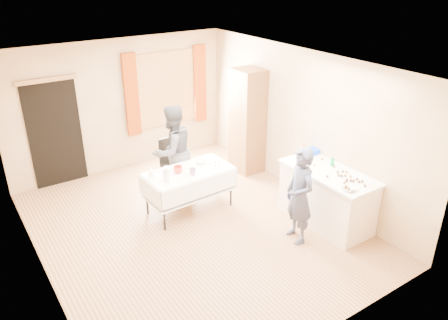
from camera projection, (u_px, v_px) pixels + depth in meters
floor at (193, 227)px, 7.04m from camera, size 4.50×5.50×0.02m
ceiling at (187, 65)px, 5.94m from camera, size 4.50×5.50×0.02m
wall_back at (120, 106)px, 8.57m from camera, size 4.50×0.02×2.60m
wall_front at (326, 245)px, 4.41m from camera, size 4.50×0.02×2.60m
wall_left at (30, 195)px, 5.35m from camera, size 0.02×5.50×2.60m
wall_right at (302, 124)px, 7.64m from camera, size 0.02×5.50×2.60m
window_frame at (166, 89)px, 8.97m from camera, size 1.32×0.06×1.52m
window_pane at (166, 89)px, 8.95m from camera, size 1.20×0.02×1.40m
curtain_left at (132, 95)px, 8.53m from camera, size 0.28×0.06×1.65m
curtain_right at (200, 84)px, 9.32m from camera, size 0.28×0.06×1.65m
doorway at (55, 134)px, 8.02m from camera, size 0.95×0.04×2.00m
door_lintel at (46, 80)px, 7.57m from camera, size 1.05×0.06×0.08m
cabinet at (247, 121)px, 8.54m from camera, size 0.50×0.60×2.07m
counter at (327, 197)px, 7.01m from camera, size 0.75×1.58×0.91m
party_table at (189, 187)px, 7.33m from camera, size 1.49×0.80×0.75m
chair at (173, 172)px, 8.22m from camera, size 0.40×0.40×0.93m
girl at (300, 196)px, 6.42m from camera, size 0.68×0.56×1.51m
woman at (173, 151)px, 7.70m from camera, size 1.06×0.95×1.68m
soda_can at (332, 162)px, 6.97m from camera, size 0.07×0.07×0.12m
mixing_bowl at (349, 189)px, 6.25m from camera, size 0.24×0.24×0.05m
foam_block at (301, 157)px, 7.21m from camera, size 0.17×0.14×0.08m
blue_basket at (311, 151)px, 7.42m from camera, size 0.30×0.21×0.08m
pitcher at (166, 175)px, 6.82m from camera, size 0.14×0.14×0.22m
cup_red at (178, 170)px, 7.11m from camera, size 0.20×0.20×0.11m
cup_rainbow at (193, 172)px, 7.04m from camera, size 0.16×0.16×0.11m
small_bowl at (201, 162)px, 7.45m from camera, size 0.25×0.25×0.06m
pastry_tray at (217, 164)px, 7.39m from camera, size 0.30×0.23×0.02m
bottle at (151, 172)px, 6.97m from camera, size 0.10×0.10×0.16m
cake_balls at (341, 177)px, 6.60m from camera, size 0.53×1.07×0.04m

